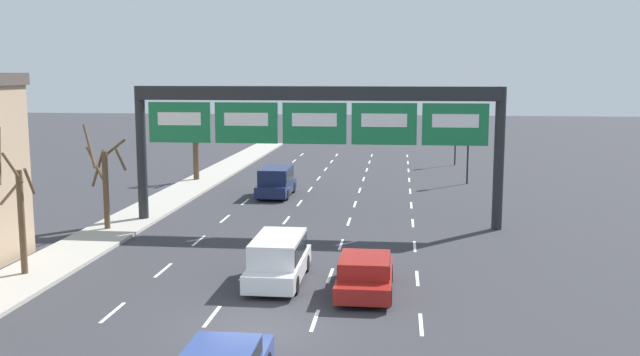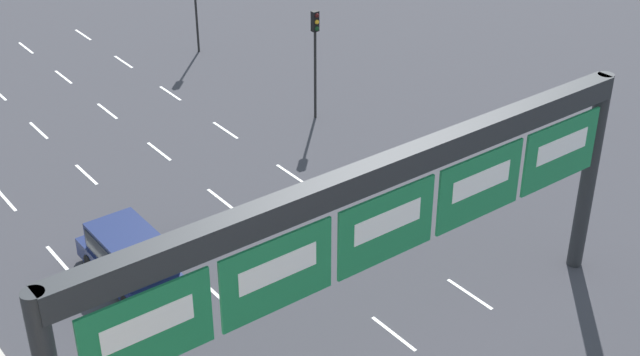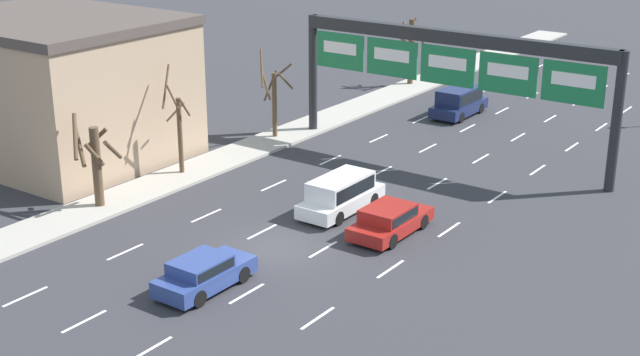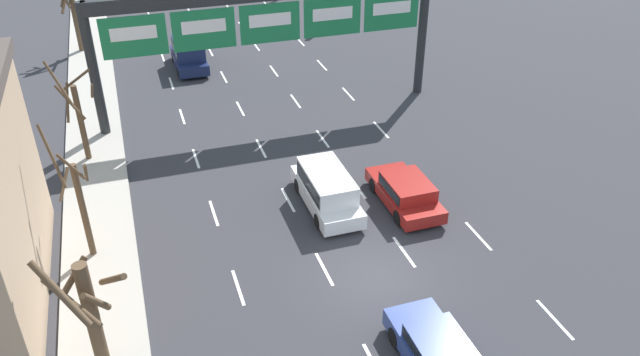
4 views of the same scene
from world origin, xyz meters
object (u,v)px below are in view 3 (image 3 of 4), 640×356
object	(u,v)px
tree_bare_third	(411,47)
tree_bare_furthest	(178,127)
suv_white	(341,192)
car_red	(390,219)
sign_gantry	(450,58)
tree_bare_closest	(95,160)
car_blue	(204,272)
tree_bare_second	(274,96)
suv_navy	(459,101)

from	to	relation	value
tree_bare_third	tree_bare_furthest	bearing A→B (deg)	-89.37
suv_white	car_red	bearing A→B (deg)	-17.20
sign_gantry	tree_bare_closest	size ratio (longest dim) A/B	4.30
car_red	tree_bare_closest	size ratio (longest dim) A/B	1.03
tree_bare_closest	car_red	bearing A→B (deg)	22.28
sign_gantry	car_blue	xyz separation A→B (m)	(0.10, -19.65, -4.84)
tree_bare_second	tree_bare_closest	bearing A→B (deg)	-88.93
car_red	tree_bare_second	size ratio (longest dim) A/B	0.87
sign_gantry	tree_bare_furthest	xyz separation A→B (m)	(-9.92, -10.48, -2.96)
sign_gantry	tree_bare_second	xyz separation A→B (m)	(-9.96, -2.56, -2.96)
car_red	tree_bare_furthest	bearing A→B (deg)	177.76
suv_navy	tree_bare_closest	bearing A→B (deg)	-104.33
sign_gantry	tree_bare_closest	bearing A→B (deg)	-120.88
tree_bare_third	suv_white	bearing A→B (deg)	-67.09
tree_bare_third	tree_bare_furthest	distance (m)	24.18
sign_gantry	tree_bare_furthest	world-z (taller)	sign_gantry
car_red	tree_bare_furthest	distance (m)	13.14
car_red	tree_bare_third	xyz separation A→B (m)	(-13.26, 24.68, 2.12)
car_blue	tree_bare_closest	size ratio (longest dim) A/B	0.96
suv_navy	tree_bare_closest	xyz separation A→B (m)	(-6.26, -24.48, 1.41)
sign_gantry	tree_bare_closest	world-z (taller)	sign_gantry
suv_navy	tree_bare_second	world-z (taller)	tree_bare_second
suv_navy	tree_bare_furthest	xyz separation A→B (m)	(-6.48, -18.74, 1.60)
suv_white	tree_bare_closest	size ratio (longest dim) A/B	1.12
car_blue	tree_bare_second	xyz separation A→B (m)	(-10.06, 17.09, 1.89)
suv_navy	suv_white	bearing A→B (deg)	-79.87
tree_bare_closest	tree_bare_third	xyz separation A→B (m)	(-0.49, 29.91, 0.43)
suv_white	tree_bare_second	bearing A→B (deg)	142.77
car_blue	car_red	distance (m)	9.15
tree_bare_second	tree_bare_furthest	bearing A→B (deg)	-89.76
suv_white	tree_bare_furthest	world-z (taller)	tree_bare_furthest
tree_bare_second	tree_bare_furthest	world-z (taller)	tree_bare_furthest
car_red	tree_bare_third	bearing A→B (deg)	118.24
tree_bare_second	tree_bare_furthest	size ratio (longest dim) A/B	0.92
car_red	tree_bare_closest	world-z (taller)	tree_bare_closest
suv_navy	tree_bare_second	xyz separation A→B (m)	(-6.51, -10.82, 1.60)
sign_gantry	suv_navy	xyz separation A→B (m)	(-3.45, 8.26, -4.55)
tree_bare_second	tree_bare_third	world-z (taller)	tree_bare_second
car_red	tree_bare_closest	distance (m)	13.90
tree_bare_closest	tree_bare_third	size ratio (longest dim) A/B	0.92
suv_navy	car_blue	bearing A→B (deg)	-82.76
sign_gantry	car_red	world-z (taller)	sign_gantry
car_red	tree_bare_second	xyz separation A→B (m)	(-13.02, 8.43, 1.88)
tree_bare_furthest	suv_navy	bearing A→B (deg)	70.93
sign_gantry	tree_bare_second	size ratio (longest dim) A/B	3.66
car_blue	suv_white	bearing A→B (deg)	91.69
suv_navy	car_blue	size ratio (longest dim) A/B	1.12
tree_bare_second	tree_bare_furthest	distance (m)	7.93
suv_white	tree_bare_third	bearing A→B (deg)	112.91
suv_navy	car_blue	xyz separation A→B (m)	(3.55, -27.91, -0.29)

